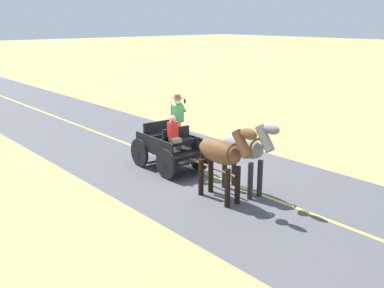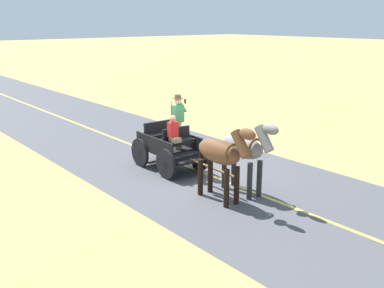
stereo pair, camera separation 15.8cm
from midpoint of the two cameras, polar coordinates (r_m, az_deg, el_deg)
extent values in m
plane|color=tan|center=(14.77, 0.38, -3.21)|extent=(200.00, 200.00, 0.00)
cube|color=#4C4C51|center=(14.77, 0.38, -3.20)|extent=(6.58, 160.00, 0.01)
cube|color=#DBCC4C|center=(14.77, 0.38, -3.18)|extent=(0.12, 160.00, 0.00)
cube|color=black|center=(14.65, -2.70, -0.68)|extent=(1.28, 2.25, 0.12)
cube|color=black|center=(14.89, -0.91, 0.73)|extent=(0.14, 2.09, 0.44)
cube|color=black|center=(14.27, -4.59, 0.01)|extent=(0.14, 2.09, 0.44)
cube|color=black|center=(13.74, 0.23, -2.22)|extent=(1.09, 0.28, 0.08)
cube|color=black|center=(15.66, -5.21, -0.33)|extent=(0.73, 0.23, 0.06)
cube|color=black|center=(14.07, -1.30, 0.25)|extent=(1.03, 0.40, 0.14)
cube|color=black|center=(14.16, -1.74, 1.26)|extent=(1.02, 0.12, 0.44)
cube|color=black|center=(14.94, -3.80, 1.14)|extent=(1.03, 0.40, 0.14)
cube|color=black|center=(15.03, -4.20, 2.09)|extent=(1.02, 0.12, 0.44)
cylinder|color=black|center=(14.48, 1.17, -1.60)|extent=(0.14, 0.96, 0.96)
cylinder|color=black|center=(14.48, 1.17, -1.60)|extent=(0.13, 0.22, 0.21)
cylinder|color=black|center=(13.75, -3.07, -2.58)|extent=(0.14, 0.96, 0.96)
cylinder|color=black|center=(13.75, -3.07, -2.58)|extent=(0.13, 0.22, 0.21)
cylinder|color=black|center=(15.66, -2.36, -0.27)|extent=(0.14, 0.96, 0.96)
cylinder|color=black|center=(15.66, -2.36, -0.27)|extent=(0.13, 0.22, 0.21)
cylinder|color=black|center=(14.98, -6.42, -1.11)|extent=(0.14, 0.96, 0.96)
cylinder|color=black|center=(14.98, -6.42, -1.11)|extent=(0.13, 0.22, 0.21)
cylinder|color=brown|center=(13.00, 2.88, -3.06)|extent=(0.15, 2.00, 0.07)
cylinder|color=black|center=(13.73, -2.33, 2.86)|extent=(0.02, 0.02, 1.30)
cylinder|color=#998466|center=(14.34, -1.48, 1.08)|extent=(0.22, 0.22, 0.90)
cube|color=#387F47|center=(14.17, -1.50, 3.94)|extent=(0.35, 0.23, 0.56)
sphere|color=tan|center=(14.09, -1.51, 5.53)|extent=(0.22, 0.22, 0.22)
cylinder|color=#473323|center=(14.08, -1.51, 5.93)|extent=(0.36, 0.36, 0.01)
cylinder|color=#473323|center=(14.07, -1.51, 6.13)|extent=(0.20, 0.20, 0.10)
cylinder|color=#387F47|center=(14.21, -0.82, 4.72)|extent=(0.26, 0.09, 0.32)
cube|color=black|center=(14.19, -0.58, 5.52)|extent=(0.02, 0.07, 0.14)
cube|color=#998466|center=(13.80, -1.85, 0.54)|extent=(0.29, 0.33, 0.14)
cube|color=red|center=(13.82, -2.15, 1.88)|extent=(0.31, 0.21, 0.48)
sphere|color=tan|center=(13.74, -2.17, 3.30)|extent=(0.20, 0.20, 0.20)
ellipsoid|color=gray|center=(12.50, 6.84, -0.29)|extent=(0.68, 1.60, 0.64)
cylinder|color=#272726|center=(12.50, 9.01, -4.44)|extent=(0.15, 0.15, 1.05)
cylinder|color=#272726|center=(12.26, 7.78, -4.79)|extent=(0.15, 0.15, 1.05)
cylinder|color=#272726|center=(13.25, 5.73, -3.14)|extent=(0.15, 0.15, 1.05)
cylinder|color=#272726|center=(13.03, 4.51, -3.45)|extent=(0.15, 0.15, 1.05)
cylinder|color=gray|center=(11.81, 9.63, 0.66)|extent=(0.31, 0.67, 0.73)
ellipsoid|color=gray|center=(11.58, 10.46, 1.87)|extent=(0.26, 0.56, 0.28)
cube|color=#272726|center=(11.81, 9.57, 0.85)|extent=(0.10, 0.51, 0.56)
cylinder|color=#272726|center=(13.12, 4.63, -0.83)|extent=(0.11, 0.11, 0.70)
torus|color=brown|center=(12.09, 8.58, -0.50)|extent=(0.55, 0.11, 0.55)
ellipsoid|color=brown|center=(11.92, 3.81, -1.00)|extent=(0.61, 1.58, 0.64)
cylinder|color=black|center=(11.93, 6.14, -5.32)|extent=(0.15, 0.15, 1.05)
cylinder|color=black|center=(11.70, 4.85, -5.73)|extent=(0.15, 0.15, 1.05)
cylinder|color=black|center=(12.69, 2.73, -3.95)|extent=(0.15, 0.15, 1.05)
cylinder|color=black|center=(12.47, 1.45, -4.29)|extent=(0.15, 0.15, 1.05)
cylinder|color=brown|center=(11.22, 6.70, -0.01)|extent=(0.28, 0.66, 0.73)
ellipsoid|color=brown|center=(10.99, 7.55, 1.26)|extent=(0.24, 0.55, 0.28)
cube|color=black|center=(11.23, 6.64, 0.19)|extent=(0.08, 0.50, 0.56)
cylinder|color=black|center=(12.55, 1.55, -1.55)|extent=(0.11, 0.11, 0.70)
torus|color=brown|center=(11.52, 5.62, -1.23)|extent=(0.55, 0.09, 0.55)
camera|label=1|loc=(0.08, -89.67, 0.09)|focal=41.46mm
camera|label=2|loc=(0.08, 90.33, -0.09)|focal=41.46mm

